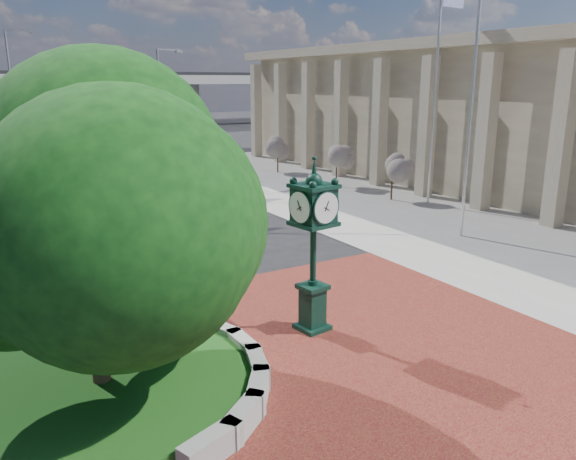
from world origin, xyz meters
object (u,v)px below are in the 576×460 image
at_px(parked_car, 66,154).
at_px(street_lamp_near, 163,103).
at_px(flagpole_b, 435,92).
at_px(street_lamp_far, 15,84).
at_px(post_clock, 313,240).
at_px(flagpole_a, 472,98).

distance_m(parked_car, street_lamp_near, 12.01).
bearing_deg(flagpole_b, street_lamp_far, 116.65).
xyz_separation_m(post_clock, street_lamp_near, (5.15, 26.12, 2.44)).
xyz_separation_m(flagpole_b, street_lamp_near, (-8.46, 16.46, -0.87)).
xyz_separation_m(post_clock, flagpole_b, (13.61, 9.66, 3.31)).
bearing_deg(street_lamp_far, flagpole_b, -63.35).
bearing_deg(parked_car, street_lamp_far, 125.00).
distance_m(post_clock, street_lamp_near, 26.73).
distance_m(post_clock, flagpole_a, 11.70).
bearing_deg(post_clock, flagpole_b, 35.37).
distance_m(parked_car, flagpole_a, 33.77).
bearing_deg(flagpole_a, street_lamp_near, 103.46).
height_order(flagpole_a, street_lamp_near, flagpole_a).
bearing_deg(flagpole_b, street_lamp_near, 117.20).
height_order(post_clock, parked_car, post_clock).
bearing_deg(flagpole_b, post_clock, -144.63).
relative_size(post_clock, street_lamp_near, 0.54).
relative_size(post_clock, flagpole_a, 0.41).
height_order(parked_car, street_lamp_near, street_lamp_near).
relative_size(parked_car, flagpole_a, 0.37).
bearing_deg(parked_car, flagpole_b, -56.85).
bearing_deg(street_lamp_near, flagpole_b, -62.80).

